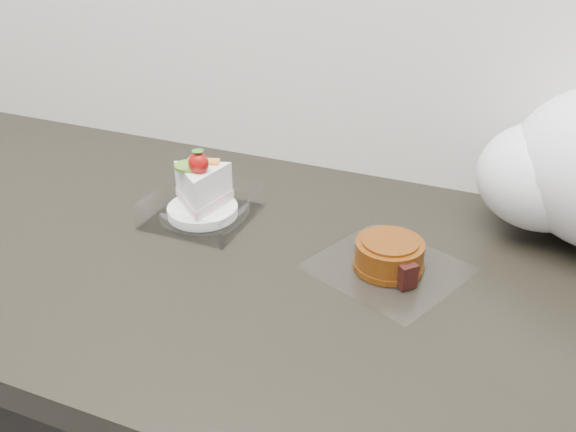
# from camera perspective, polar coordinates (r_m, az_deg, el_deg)

# --- Properties ---
(cake_tray) EXTENTS (0.14, 0.14, 0.11)m
(cake_tray) POSITION_cam_1_polar(r_m,az_deg,el_deg) (0.96, -7.67, 1.48)
(cake_tray) COLOR white
(cake_tray) RESTS_ON counter
(mooncake_wrap) EXTENTS (0.23, 0.22, 0.04)m
(mooncake_wrap) POSITION_cam_1_polar(r_m,az_deg,el_deg) (0.85, 9.01, -3.71)
(mooncake_wrap) COLOR white
(mooncake_wrap) RESTS_ON counter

